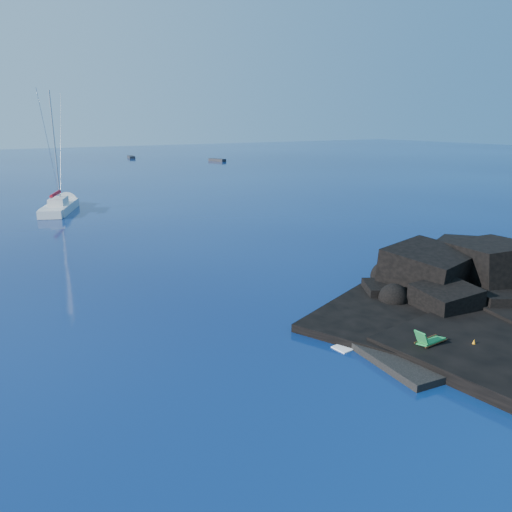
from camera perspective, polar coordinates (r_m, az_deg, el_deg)
The scene contains 11 objects.
ground at distance 23.54m, azimuth 14.13°, elevation -12.78°, with size 400.00×400.00×0.00m, color #030C38.
headland at distance 34.85m, azimuth 25.79°, elevation -4.50°, with size 24.00×24.00×3.60m, color black, non-canonical shape.
beach at distance 26.95m, azimuth 20.21°, elevation -9.55°, with size 8.50×6.00×0.70m, color black.
surf_foam at distance 29.98m, azimuth 14.09°, elevation -6.49°, with size 10.00×8.00×0.06m, color white, non-canonical shape.
sailboat at distance 66.05m, azimuth -21.45°, elevation 4.76°, with size 2.87×13.67×14.33m, color silver, non-canonical shape.
deck_chair at distance 25.42m, azimuth 19.41°, elevation -8.69°, with size 1.71×0.75×1.17m, color #1B7A39, non-canonical shape.
towel at distance 26.95m, azimuth 18.45°, elevation -8.52°, with size 1.76×0.83×0.05m, color silver.
sunbather at distance 26.89m, azimuth 18.47°, elevation -8.27°, with size 1.63×0.40×0.22m, color #E5B678, non-canonical shape.
marker_cone at distance 26.17m, azimuth 23.61°, elevation -9.23°, with size 0.33×0.33×0.50m, color orange.
distant_boat_a at distance 153.19m, azimuth -14.07°, elevation 10.80°, with size 1.59×5.10×0.68m, color #232328.
distant_boat_b at distance 137.76m, azimuth -4.46°, elevation 10.75°, with size 1.61×5.17×0.69m, color black.
Camera 1 is at (-15.29, -14.19, 10.91)m, focal length 35.00 mm.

